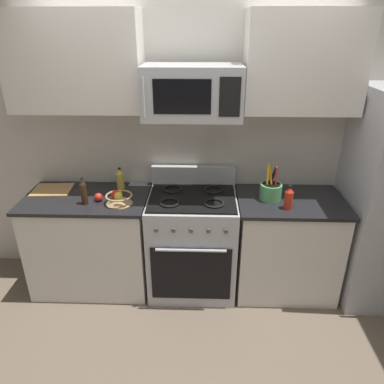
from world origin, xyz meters
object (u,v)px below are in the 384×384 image
microwave (192,92)px  utensil_crock (271,191)px  range_oven (192,242)px  bottle_oil (120,179)px  fruit_basket (119,198)px  apple_loose (98,197)px  cutting_board (52,190)px  bottle_hot_sauce (289,198)px  bottle_soy (84,192)px

microwave → utensil_crock: bearing=-1.3°
range_oven → utensil_crock: 0.84m
bottle_oil → range_oven: bearing=-16.5°
fruit_basket → bottle_oil: (-0.05, 0.30, 0.04)m
microwave → utensil_crock: microwave is taller
utensil_crock → range_oven: bearing=-178.9°
range_oven → apple_loose: range_oven is taller
microwave → bottle_oil: 1.04m
microwave → utensil_crock: size_ratio=2.49×
utensil_crock → cutting_board: 1.92m
microwave → apple_loose: bearing=-172.5°
range_oven → bottle_hot_sauce: size_ratio=5.42×
range_oven → cutting_board: (-1.25, 0.11, 0.45)m
fruit_basket → apple_loose: bearing=169.3°
utensil_crock → bottle_oil: 1.33m
utensil_crock → apple_loose: size_ratio=4.34×
bottle_oil → bottle_hot_sauce: (1.43, -0.35, 0.00)m
utensil_crock → cutting_board: (-1.92, 0.10, -0.07)m
range_oven → apple_loose: (-0.79, -0.08, 0.47)m
apple_loose → bottle_hot_sauce: size_ratio=0.35×
fruit_basket → bottle_soy: size_ratio=0.94×
bottle_oil → apple_loose: bearing=-115.9°
utensil_crock → bottle_hot_sauce: 0.21m
cutting_board → bottle_oil: (0.60, 0.08, 0.08)m
apple_loose → cutting_board: (-0.47, 0.19, -0.03)m
microwave → utensil_crock: 1.04m
range_oven → bottle_hot_sauce: bearing=-11.7°
fruit_basket → bottle_oil: bearing=99.2°
cutting_board → bottle_soy: 0.45m
cutting_board → bottle_hot_sauce: bottle_hot_sauce is taller
fruit_basket → cutting_board: fruit_basket is taller
microwave → fruit_basket: (-0.61, -0.14, -0.84)m
apple_loose → cutting_board: apple_loose is taller
microwave → bottle_oil: (-0.65, 0.17, -0.79)m
cutting_board → bottle_hot_sauce: 2.05m
microwave → cutting_board: microwave is taller
range_oven → apple_loose: size_ratio=15.67×
cutting_board → utensil_crock: bearing=-2.9°
microwave → bottle_soy: (-0.88, -0.16, -0.77)m
range_oven → bottle_oil: size_ratio=5.56×
microwave → bottle_soy: size_ratio=3.18×
range_oven → bottle_oil: bearing=163.5°
utensil_crock → bottle_soy: (-1.55, -0.14, 0.03)m
bottle_hot_sauce → utensil_crock: bearing=123.3°
bottle_hot_sauce → fruit_basket: bearing=177.9°
cutting_board → bottle_hot_sauce: (2.03, -0.27, 0.08)m
fruit_basket → apple_loose: fruit_basket is taller
bottle_hot_sauce → range_oven: bearing=168.3°
microwave → apple_loose: microwave is taller
range_oven → microwave: bearing=90.0°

